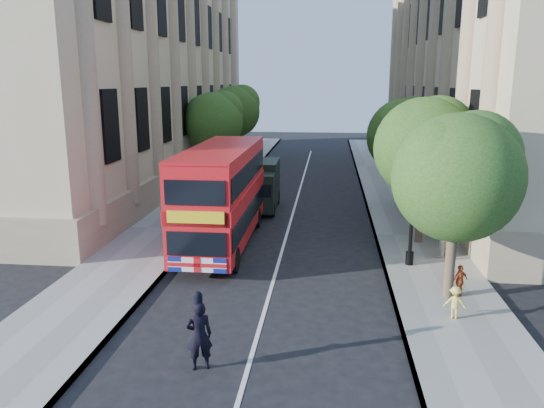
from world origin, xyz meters
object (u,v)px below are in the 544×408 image
(double_decker_bus, at_px, (222,193))
(woman_pedestrian, at_px, (441,234))
(box_van, at_px, (260,187))
(lamp_post, at_px, (413,203))
(police_constable, at_px, (199,336))

(double_decker_bus, relative_size, woman_pedestrian, 4.78)
(box_van, height_order, woman_pedestrian, box_van)
(woman_pedestrian, bearing_deg, lamp_post, -3.02)
(double_decker_bus, bearing_deg, woman_pedestrian, -5.64)
(box_van, height_order, police_constable, box_van)
(lamp_post, relative_size, police_constable, 2.92)
(lamp_post, relative_size, box_van, 1.11)
(lamp_post, bearing_deg, woman_pedestrian, 39.10)
(woman_pedestrian, bearing_deg, police_constable, 8.31)
(lamp_post, xyz_separation_m, woman_pedestrian, (1.33, 1.08, -1.44))
(lamp_post, height_order, double_decker_bus, lamp_post)
(lamp_post, height_order, box_van, lamp_post)
(lamp_post, bearing_deg, police_constable, -127.66)
(double_decker_bus, bearing_deg, police_constable, -81.88)
(box_van, distance_m, police_constable, 16.64)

